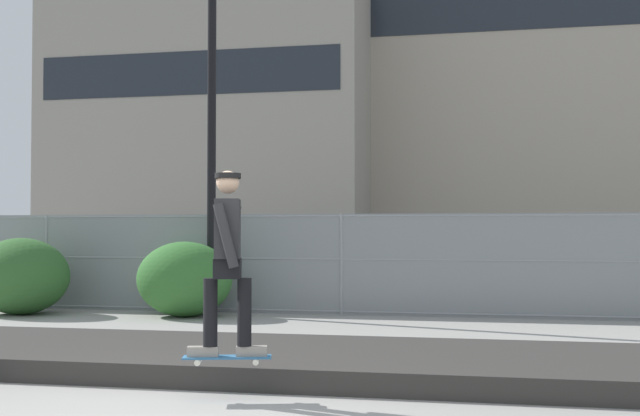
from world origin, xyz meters
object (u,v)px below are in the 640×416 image
Objects in this scene: shrub_left at (21,276)px; parked_car_near at (119,261)px; skateboard at (227,358)px; skater at (228,251)px; street_lamp at (212,86)px; parked_car_mid at (371,263)px; shrub_center at (185,279)px.

parked_car_near is at bearing 87.04° from shrub_left.
skater is at bearing 0.00° from skateboard.
street_lamp reaches higher than parked_car_mid.
skateboard is 8.42m from street_lamp.
skater reaches higher than parked_car_near.
skateboard is 0.49× the size of skater.
skater is 0.37× the size of parked_car_near.
parked_car_near is 4.48m from shrub_center.
parked_car_near is 1.00× the size of parked_car_mid.
parked_car_near is 5.76m from parked_car_mid.
shrub_center is at bearing -125.55° from street_lamp.
shrub_left is (-0.19, -3.63, -0.13)m from parked_car_near.
skater is (0.00, 0.00, 0.97)m from skateboard.
street_lamp reaches higher than skateboard.
parked_car_near is (-5.87, 9.96, 0.45)m from skateboard.
parked_car_mid is (-0.12, 10.40, -0.52)m from skater.
shrub_left reaches higher than skateboard.
skateboard is at bearing 180.00° from skater.
parked_car_near is 2.49× the size of shrub_left.
skateboard is 0.47× the size of shrub_center.
parked_car_mid is at bearing 90.67° from skater.
street_lamp reaches higher than skater.
skateboard is 0.18× the size of parked_car_near.
shrub_center is at bearing 114.26° from skater.
skater is 7.23m from shrub_center.
shrub_left is at bearing 133.76° from skateboard.
skater is at bearing -69.55° from street_lamp.
skateboard is 0.45× the size of shrub_left.
skateboard is 7.20m from shrub_center.
parked_car_mid is at bearing 90.67° from skateboard.
skater is 11.57m from parked_car_near.
parked_car_near is (-5.87, 9.96, -0.52)m from skater.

